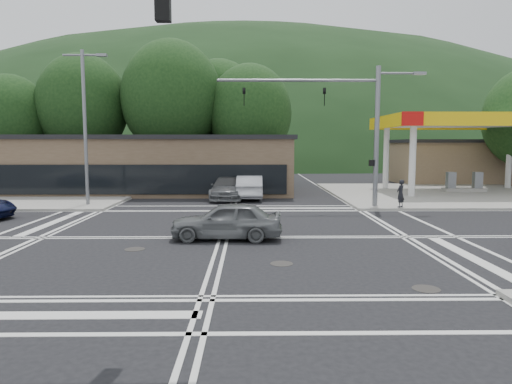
{
  "coord_description": "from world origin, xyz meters",
  "views": [
    {
      "loc": [
        1.04,
        -17.67,
        3.65
      ],
      "look_at": [
        1.31,
        3.82,
        1.4
      ],
      "focal_mm": 32.0,
      "sensor_mm": 36.0,
      "label": 1
    }
  ],
  "objects_px": {
    "car_queue_b": "(250,185)",
    "car_northbound": "(227,188)",
    "car_queue_a": "(250,187)",
    "pedestrian": "(401,193)",
    "car_grey_center": "(227,220)"
  },
  "relations": [
    {
      "from": "car_queue_b",
      "to": "car_northbound",
      "type": "relative_size",
      "value": 0.88
    },
    {
      "from": "car_queue_a",
      "to": "car_northbound",
      "type": "relative_size",
      "value": 0.93
    },
    {
      "from": "car_northbound",
      "to": "pedestrian",
      "type": "xyz_separation_m",
      "value": [
        9.93,
        -5.11,
        0.17
      ]
    },
    {
      "from": "car_queue_a",
      "to": "pedestrian",
      "type": "relative_size",
      "value": 3.12
    },
    {
      "from": "car_queue_b",
      "to": "car_northbound",
      "type": "bearing_deg",
      "value": 49.25
    },
    {
      "from": "car_grey_center",
      "to": "car_queue_a",
      "type": "distance_m",
      "value": 13.18
    },
    {
      "from": "car_queue_a",
      "to": "car_northbound",
      "type": "bearing_deg",
      "value": 9.74
    },
    {
      "from": "car_queue_a",
      "to": "car_queue_b",
      "type": "relative_size",
      "value": 1.06
    },
    {
      "from": "car_queue_a",
      "to": "car_grey_center",
      "type": "bearing_deg",
      "value": 86.68
    },
    {
      "from": "car_grey_center",
      "to": "car_queue_a",
      "type": "bearing_deg",
      "value": 178.29
    },
    {
      "from": "car_queue_b",
      "to": "pedestrian",
      "type": "bearing_deg",
      "value": 139.5
    },
    {
      "from": "car_grey_center",
      "to": "car_northbound",
      "type": "height_order",
      "value": "car_northbound"
    },
    {
      "from": "car_grey_center",
      "to": "car_queue_b",
      "type": "height_order",
      "value": "car_queue_b"
    },
    {
      "from": "pedestrian",
      "to": "car_northbound",
      "type": "bearing_deg",
      "value": -71.47
    },
    {
      "from": "car_queue_b",
      "to": "car_northbound",
      "type": "xyz_separation_m",
      "value": [
        -1.5,
        -1.81,
        -0.02
      ]
    }
  ]
}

